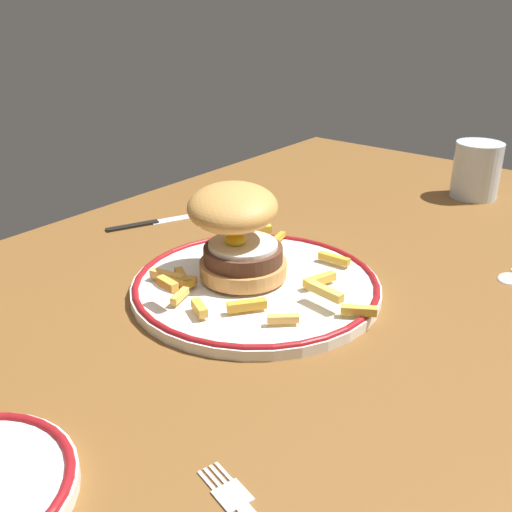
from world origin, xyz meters
The scene contains 7 objects.
ground_plane centered at (0.00, 0.00, -2.00)cm, with size 145.62×81.59×4.00cm, color brown.
dinner_plate centered at (1.11, 2.48, 0.84)cm, with size 29.37×29.37×1.60cm.
burger centered at (1.24, 5.37, 7.00)cm, with size 15.20×15.07×11.11cm.
fries_pile centered at (0.73, 3.55, 2.28)cm, with size 24.02×25.70×2.86cm.
water_glass centered at (51.83, -5.08, 4.13)cm, with size 7.88×7.88×9.42cm.
knife centered at (9.07, 28.58, 0.26)cm, with size 17.09×8.59×0.70cm.
spoon centered at (24.61, -19.95, 0.36)cm, with size 13.36×2.75×0.90cm.
Camera 1 is at (-47.76, -36.25, 32.86)cm, focal length 41.58 mm.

